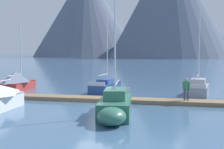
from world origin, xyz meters
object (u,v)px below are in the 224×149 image
object	(u,v)px
sailboat_nearest_berth	(19,81)
sailboat_far_berth	(198,88)
sailboat_mid_dock_port	(107,86)
sailboat_mid_dock_starboard	(115,106)
person_on_dock	(186,88)

from	to	relation	value
sailboat_nearest_berth	sailboat_far_berth	world-z (taller)	sailboat_far_berth
sailboat_mid_dock_port	sailboat_mid_dock_starboard	world-z (taller)	sailboat_mid_dock_starboard
sailboat_mid_dock_port	sailboat_nearest_berth	bearing A→B (deg)	-173.45
sailboat_mid_dock_starboard	person_on_dock	xyz separation A→B (m)	(4.41, 5.46, 0.60)
sailboat_mid_dock_port	sailboat_mid_dock_starboard	distance (m)	12.55
sailboat_nearest_berth	sailboat_mid_dock_starboard	distance (m)	16.49
person_on_dock	sailboat_far_berth	bearing A→B (deg)	77.91
sailboat_nearest_berth	sailboat_far_berth	size ratio (longest dim) A/B	0.80
sailboat_mid_dock_port	person_on_dock	xyz separation A→B (m)	(7.55, -6.69, 0.73)
sailboat_mid_dock_starboard	sailboat_far_berth	size ratio (longest dim) A/B	0.98
sailboat_nearest_berth	person_on_dock	size ratio (longest dim) A/B	3.92
sailboat_mid_dock_port	person_on_dock	world-z (taller)	sailboat_mid_dock_port
sailboat_nearest_berth	sailboat_mid_dock_port	bearing A→B (deg)	6.55
sailboat_nearest_berth	sailboat_mid_dock_port	distance (m)	9.10
sailboat_mid_dock_starboard	sailboat_nearest_berth	bearing A→B (deg)	137.61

